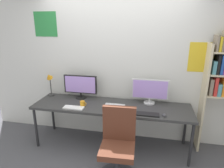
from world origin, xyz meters
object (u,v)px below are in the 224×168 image
laptop_closed (114,107)px  coffee_mug (83,104)px  desk (111,108)px  keyboard_right (146,114)px  computer_mouse (164,115)px  keyboard_left (74,108)px  office_chair (118,151)px  desk_lamp (49,80)px  monitor_right (150,90)px  monitor_left (80,86)px

laptop_closed → coffee_mug: bearing=-172.3°
desk → laptop_closed: size_ratio=7.99×
keyboard_right → computer_mouse: (0.27, 0.00, 0.01)m
keyboard_left → laptop_closed: 0.64m
keyboard_left → computer_mouse: bearing=0.0°
office_chair → computer_mouse: (0.59, 0.47, 0.35)m
desk_lamp → laptop_closed: 1.30m
desk → computer_mouse: bearing=-15.5°
desk → coffee_mug: 0.47m
office_chair → coffee_mug: bearing=139.8°
laptop_closed → keyboard_left: bearing=-164.6°
keyboard_right → computer_mouse: bearing=0.1°
desk → desk_lamp: (-1.18, 0.20, 0.35)m
monitor_right → desk_lamp: size_ratio=1.34×
desk → keyboard_right: keyboard_right is taller
keyboard_right → coffee_mug: coffee_mug is taller
keyboard_left → coffee_mug: bearing=40.6°
keyboard_left → computer_mouse: size_ratio=3.37×
desk_lamp → coffee_mug: bearing=-24.4°
monitor_left → keyboard_left: bearing=-84.8°
laptop_closed → coffee_mug: size_ratio=3.02×
keyboard_right → coffee_mug: size_ratio=3.71×
office_chair → desk_lamp: desk_lamp is taller
desk → office_chair: (0.23, -0.70, -0.29)m
monitor_left → office_chair: bearing=-47.7°
desk → laptop_closed: 0.11m
desk → computer_mouse: computer_mouse is taller
coffee_mug → desk: bearing=16.4°
office_chair → monitor_right: monitor_right is taller
monitor_left → keyboard_right: bearing=-20.9°
keyboard_left → desk_lamp: bearing=145.0°
keyboard_right → laptop_closed: laptop_closed is taller
coffee_mug → computer_mouse: bearing=-4.4°
monitor_left → coffee_mug: size_ratio=5.61×
office_chair → monitor_right: (0.37, 0.92, 0.57)m
office_chair → laptop_closed: 0.74m
desk → coffee_mug: (-0.44, -0.13, 0.09)m
office_chair → desk_lamp: size_ratio=2.22×
keyboard_right → monitor_left: bearing=159.1°
keyboard_left → computer_mouse: 1.39m
desk → monitor_right: bearing=19.5°
office_chair → computer_mouse: office_chair is taller
computer_mouse → laptop_closed: 0.78m
monitor_left → computer_mouse: bearing=-17.2°
monitor_right → laptop_closed: bearing=-152.1°
office_chair → computer_mouse: 0.84m
desk → keyboard_right: 0.61m
desk_lamp → keyboard_right: 1.81m
desk_lamp → coffee_mug: size_ratio=4.20×
desk → monitor_right: (0.60, 0.21, 0.27)m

